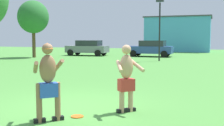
{
  "coord_description": "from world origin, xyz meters",
  "views": [
    {
      "loc": [
        3.62,
        -6.69,
        1.88
      ],
      "look_at": [
        0.88,
        0.84,
        1.15
      ],
      "focal_mm": 45.08,
      "sensor_mm": 36.0,
      "label": 1
    }
  ],
  "objects_px": {
    "tree_left_field": "(33,17)",
    "player_in_red": "(126,77)",
    "car_blue_mid_lot": "(151,48)",
    "player_with_cap": "(48,78)",
    "lamp_post": "(160,23)",
    "frisbee": "(77,116)",
    "car_gray_far_end": "(88,48)"
  },
  "relations": [
    {
      "from": "tree_left_field",
      "to": "player_in_red",
      "type": "bearing_deg",
      "value": -48.37
    },
    {
      "from": "car_blue_mid_lot",
      "to": "tree_left_field",
      "type": "relative_size",
      "value": 0.81
    },
    {
      "from": "player_with_cap",
      "to": "lamp_post",
      "type": "height_order",
      "value": "lamp_post"
    },
    {
      "from": "frisbee",
      "to": "car_blue_mid_lot",
      "type": "height_order",
      "value": "car_blue_mid_lot"
    },
    {
      "from": "player_with_cap",
      "to": "frisbee",
      "type": "xyz_separation_m",
      "value": [
        0.44,
        0.53,
        -0.97
      ]
    },
    {
      "from": "car_blue_mid_lot",
      "to": "player_with_cap",
      "type": "bearing_deg",
      "value": -83.7
    },
    {
      "from": "car_blue_mid_lot",
      "to": "frisbee",
      "type": "bearing_deg",
      "value": -82.39
    },
    {
      "from": "tree_left_field",
      "to": "car_blue_mid_lot",
      "type": "bearing_deg",
      "value": 26.49
    },
    {
      "from": "player_with_cap",
      "to": "player_in_red",
      "type": "bearing_deg",
      "value": 43.98
    },
    {
      "from": "car_blue_mid_lot",
      "to": "lamp_post",
      "type": "xyz_separation_m",
      "value": [
        1.75,
        -4.99,
        2.23
      ]
    },
    {
      "from": "player_in_red",
      "to": "player_with_cap",
      "type": "bearing_deg",
      "value": -136.02
    },
    {
      "from": "player_with_cap",
      "to": "lamp_post",
      "type": "relative_size",
      "value": 0.36
    },
    {
      "from": "player_with_cap",
      "to": "tree_left_field",
      "type": "height_order",
      "value": "tree_left_field"
    },
    {
      "from": "car_gray_far_end",
      "to": "player_in_red",
      "type": "bearing_deg",
      "value": -62.57
    },
    {
      "from": "player_with_cap",
      "to": "lamp_post",
      "type": "distance_m",
      "value": 17.19
    },
    {
      "from": "player_in_red",
      "to": "lamp_post",
      "type": "xyz_separation_m",
      "value": [
        -2.09,
        15.69,
        2.15
      ]
    },
    {
      "from": "tree_left_field",
      "to": "player_with_cap",
      "type": "bearing_deg",
      "value": -53.66
    },
    {
      "from": "player_in_red",
      "to": "car_gray_far_end",
      "type": "xyz_separation_m",
      "value": [
        -10.38,
        19.99,
        -0.08
      ]
    },
    {
      "from": "player_with_cap",
      "to": "car_gray_far_end",
      "type": "xyz_separation_m",
      "value": [
        -8.98,
        21.35,
        -0.15
      ]
    },
    {
      "from": "lamp_post",
      "to": "tree_left_field",
      "type": "relative_size",
      "value": 0.92
    },
    {
      "from": "player_with_cap",
      "to": "tree_left_field",
      "type": "bearing_deg",
      "value": 126.34
    },
    {
      "from": "frisbee",
      "to": "lamp_post",
      "type": "height_order",
      "value": "lamp_post"
    },
    {
      "from": "lamp_post",
      "to": "tree_left_field",
      "type": "xyz_separation_m",
      "value": [
        -11.83,
        -0.04,
        0.71
      ]
    },
    {
      "from": "player_in_red",
      "to": "lamp_post",
      "type": "bearing_deg",
      "value": 97.58
    },
    {
      "from": "player_with_cap",
      "to": "car_gray_far_end",
      "type": "relative_size",
      "value": 0.4
    },
    {
      "from": "player_with_cap",
      "to": "car_blue_mid_lot",
      "type": "height_order",
      "value": "player_with_cap"
    },
    {
      "from": "frisbee",
      "to": "car_blue_mid_lot",
      "type": "distance_m",
      "value": 21.71
    },
    {
      "from": "frisbee",
      "to": "lamp_post",
      "type": "bearing_deg",
      "value": 93.9
    },
    {
      "from": "player_with_cap",
      "to": "player_in_red",
      "type": "distance_m",
      "value": 1.95
    },
    {
      "from": "frisbee",
      "to": "car_blue_mid_lot",
      "type": "xyz_separation_m",
      "value": [
        -2.87,
        21.5,
        0.81
      ]
    },
    {
      "from": "player_with_cap",
      "to": "car_gray_far_end",
      "type": "distance_m",
      "value": 23.16
    },
    {
      "from": "frisbee",
      "to": "lamp_post",
      "type": "xyz_separation_m",
      "value": [
        -1.13,
        16.51,
        3.04
      ]
    }
  ]
}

